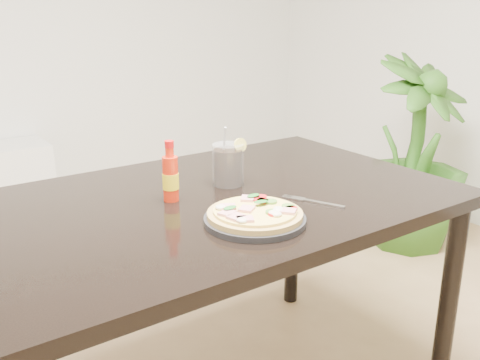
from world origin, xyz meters
TOP-DOWN VIEW (x-y plane):
  - dining_table at (-0.16, -0.01)m, footprint 1.40×0.90m
  - plate at (-0.20, -0.24)m, footprint 0.26×0.26m
  - pizza at (-0.19, -0.24)m, footprint 0.25×0.25m
  - hot_sauce_bottle at (-0.29, 0.03)m, footprint 0.06×0.06m
  - cola_cup at (-0.07, 0.06)m, footprint 0.10×0.10m
  - fork at (0.03, -0.21)m, footprint 0.09×0.18m
  - houseplant at (1.43, 0.49)m, footprint 0.67×0.67m
  - plant_pot at (1.43, 0.49)m, footprint 0.28×0.28m

SIDE VIEW (x-z plane):
  - plant_pot at x=1.43m, z-range 0.00..0.22m
  - houseplant at x=1.43m, z-range 0.00..1.05m
  - dining_table at x=-0.16m, z-range 0.29..1.04m
  - fork at x=0.03m, z-range 0.75..0.76m
  - plate at x=-0.20m, z-range 0.75..0.77m
  - pizza at x=-0.19m, z-range 0.76..0.79m
  - cola_cup at x=-0.07m, z-range 0.72..0.91m
  - hot_sauce_bottle at x=-0.29m, z-range 0.73..0.91m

